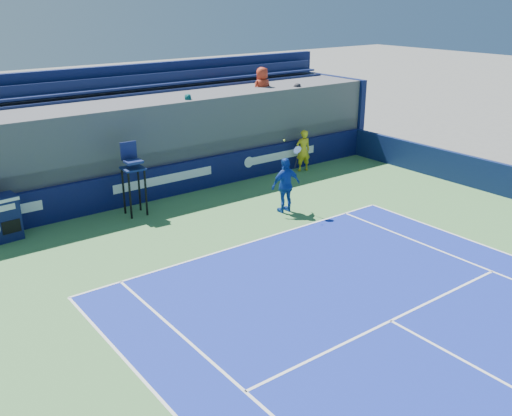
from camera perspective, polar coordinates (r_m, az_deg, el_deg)
ball_person at (r=24.07m, az=4.74°, el=5.75°), size 0.73×0.58×1.75m
back_hoarding at (r=21.08m, az=-9.23°, el=2.59°), size 20.40×0.21×1.20m
umpire_chair at (r=19.33m, az=-12.23°, el=3.62°), size 0.74×0.74×2.48m
tennis_player at (r=19.31m, az=3.00°, el=2.30°), size 1.15×0.55×2.57m
stadium_seating at (r=22.53m, az=-11.88°, el=6.84°), size 21.00×4.05×4.40m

